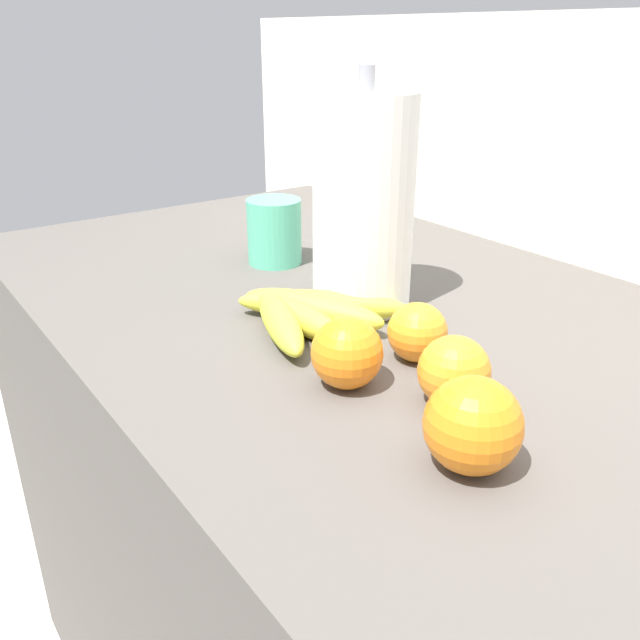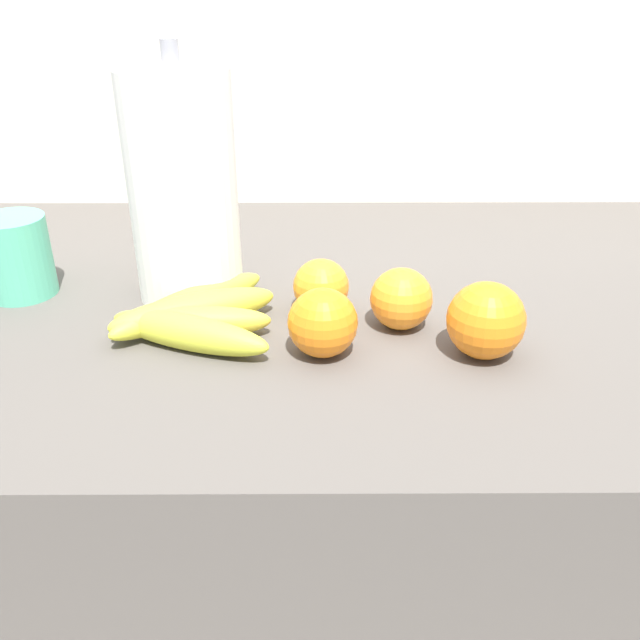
{
  "view_description": "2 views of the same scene",
  "coord_description": "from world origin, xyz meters",
  "px_view_note": "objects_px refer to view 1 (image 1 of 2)",
  "views": [
    {
      "loc": [
        0.36,
        -0.53,
        1.27
      ],
      "look_at": [
        -0.19,
        -0.13,
        0.97
      ],
      "focal_mm": 36.99,
      "sensor_mm": 36.0,
      "label": 1
    },
    {
      "loc": [
        -0.12,
        -0.79,
        1.3
      ],
      "look_at": [
        -0.12,
        -0.18,
        0.99
      ],
      "focal_mm": 37.94,
      "sensor_mm": 36.0,
      "label": 2
    }
  ],
  "objects_px": {
    "orange_back_right": "(347,353)",
    "mug": "(274,232)",
    "orange_far_right": "(454,372)",
    "paper_towel_roll": "(363,204)",
    "banana_bunch": "(304,312)",
    "orange_right": "(417,332)",
    "orange_front": "(473,425)"
  },
  "relations": [
    {
      "from": "orange_far_right",
      "to": "orange_right",
      "type": "height_order",
      "value": "orange_far_right"
    },
    {
      "from": "orange_back_right",
      "to": "banana_bunch",
      "type": "bearing_deg",
      "value": 161.74
    },
    {
      "from": "orange_back_right",
      "to": "orange_right",
      "type": "height_order",
      "value": "orange_back_right"
    },
    {
      "from": "orange_far_right",
      "to": "paper_towel_roll",
      "type": "height_order",
      "value": "paper_towel_roll"
    },
    {
      "from": "banana_bunch",
      "to": "paper_towel_roll",
      "type": "bearing_deg",
      "value": 99.18
    },
    {
      "from": "orange_far_right",
      "to": "paper_towel_roll",
      "type": "distance_m",
      "value": 0.29
    },
    {
      "from": "banana_bunch",
      "to": "orange_front",
      "type": "bearing_deg",
      "value": -9.27
    },
    {
      "from": "orange_back_right",
      "to": "orange_far_right",
      "type": "bearing_deg",
      "value": 34.24
    },
    {
      "from": "orange_far_right",
      "to": "orange_right",
      "type": "xyz_separation_m",
      "value": [
        -0.09,
        0.04,
        -0.0
      ]
    },
    {
      "from": "orange_far_right",
      "to": "orange_back_right",
      "type": "bearing_deg",
      "value": -145.76
    },
    {
      "from": "orange_front",
      "to": "banana_bunch",
      "type": "bearing_deg",
      "value": 170.73
    },
    {
      "from": "banana_bunch",
      "to": "orange_back_right",
      "type": "height_order",
      "value": "orange_back_right"
    },
    {
      "from": "orange_back_right",
      "to": "orange_front",
      "type": "relative_size",
      "value": 0.9
    },
    {
      "from": "banana_bunch",
      "to": "orange_back_right",
      "type": "bearing_deg",
      "value": -18.26
    },
    {
      "from": "orange_right",
      "to": "paper_towel_roll",
      "type": "height_order",
      "value": "paper_towel_roll"
    },
    {
      "from": "banana_bunch",
      "to": "orange_right",
      "type": "relative_size",
      "value": 3.23
    },
    {
      "from": "orange_front",
      "to": "orange_right",
      "type": "bearing_deg",
      "value": 149.09
    },
    {
      "from": "banana_bunch",
      "to": "orange_back_right",
      "type": "xyz_separation_m",
      "value": [
        0.15,
        -0.05,
        0.02
      ]
    },
    {
      "from": "orange_front",
      "to": "mug",
      "type": "bearing_deg",
      "value": 164.13
    },
    {
      "from": "orange_back_right",
      "to": "mug",
      "type": "bearing_deg",
      "value": 158.02
    },
    {
      "from": "orange_front",
      "to": "paper_towel_roll",
      "type": "height_order",
      "value": "paper_towel_roll"
    },
    {
      "from": "banana_bunch",
      "to": "mug",
      "type": "distance_m",
      "value": 0.26
    },
    {
      "from": "orange_back_right",
      "to": "orange_far_right",
      "type": "relative_size",
      "value": 1.05
    },
    {
      "from": "banana_bunch",
      "to": "orange_right",
      "type": "bearing_deg",
      "value": 19.16
    },
    {
      "from": "orange_far_right",
      "to": "orange_front",
      "type": "bearing_deg",
      "value": -38.4
    },
    {
      "from": "orange_right",
      "to": "mug",
      "type": "relative_size",
      "value": 0.66
    },
    {
      "from": "orange_front",
      "to": "orange_right",
      "type": "distance_m",
      "value": 0.2
    },
    {
      "from": "orange_front",
      "to": "mug",
      "type": "height_order",
      "value": "mug"
    },
    {
      "from": "orange_right",
      "to": "paper_towel_roll",
      "type": "xyz_separation_m",
      "value": [
        -0.16,
        0.05,
        0.1
      ]
    },
    {
      "from": "orange_far_right",
      "to": "orange_front",
      "type": "distance_m",
      "value": 0.1
    },
    {
      "from": "orange_front",
      "to": "paper_towel_roll",
      "type": "relative_size",
      "value": 0.27
    },
    {
      "from": "orange_front",
      "to": "orange_right",
      "type": "relative_size",
      "value": 1.24
    }
  ]
}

